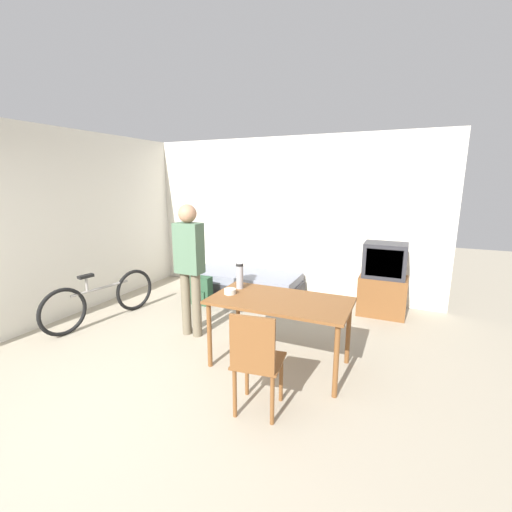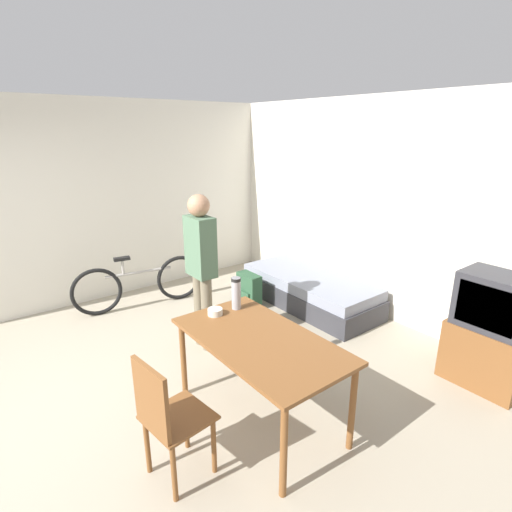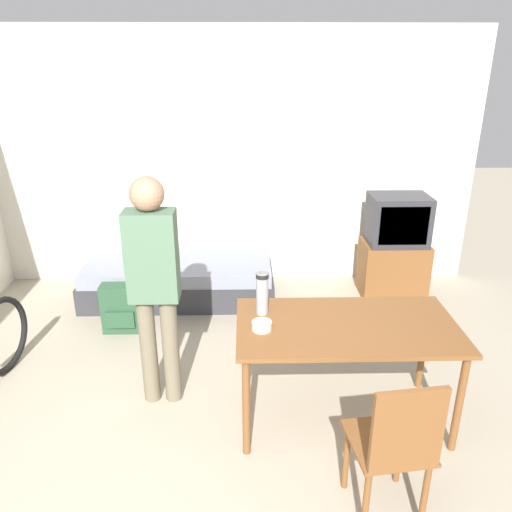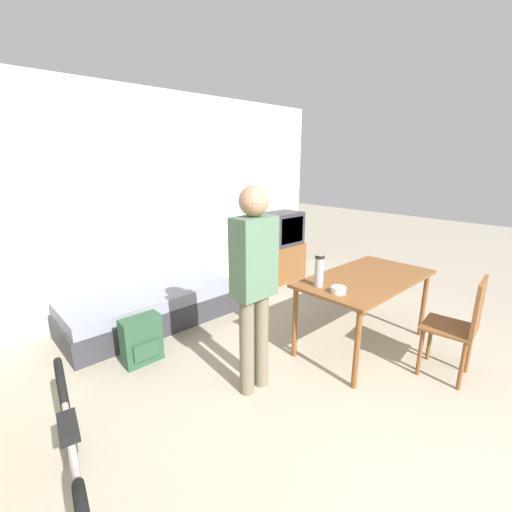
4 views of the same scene
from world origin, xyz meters
name	(u,v)px [view 4 (image 4 of 4)]	position (x,y,z in m)	size (l,w,h in m)	color
wall_back	(152,203)	(0.00, 4.01, 1.35)	(5.66, 0.06, 2.70)	silver
daybed	(152,307)	(-0.36, 3.49, 0.20)	(1.97, 0.83, 0.41)	#333338
tv	(282,248)	(1.91, 3.52, 0.52)	(0.67, 0.46, 1.09)	brown
dining_table	(366,284)	(1.01, 1.55, 0.67)	(1.46, 0.79, 0.75)	brown
wooden_chair	(462,323)	(1.11, 0.68, 0.53)	(0.45, 0.45, 0.94)	brown
bicycle	(75,464)	(-1.71, 1.64, 0.33)	(0.34, 1.71, 0.73)	black
person_standing	(254,278)	(-0.29, 1.79, 0.99)	(0.34, 0.23, 1.69)	#6B604C
thermos_flask	(319,269)	(0.45, 1.71, 0.91)	(0.09, 0.09, 0.30)	#99999E
mate_bowl	(338,290)	(0.44, 1.49, 0.78)	(0.13, 0.13, 0.06)	beige
backpack	(142,340)	(-0.81, 2.79, 0.23)	(0.36, 0.19, 0.47)	#284C33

